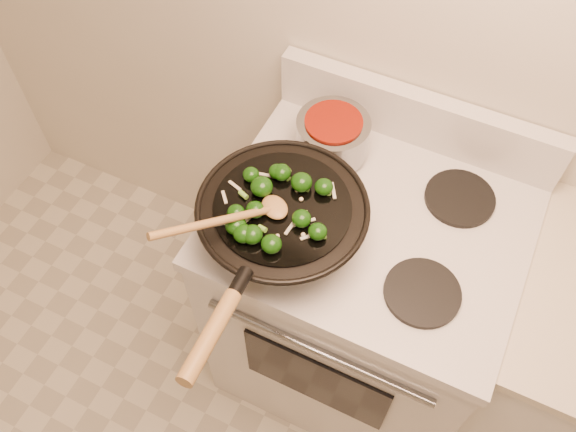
% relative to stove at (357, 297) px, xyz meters
% --- Properties ---
extents(stove, '(0.78, 0.67, 1.08)m').
position_rel_stove_xyz_m(stove, '(0.00, 0.00, 0.00)').
color(stove, silver).
rests_on(stove, ground).
extents(wok, '(0.41, 0.67, 0.20)m').
position_rel_stove_xyz_m(wok, '(-0.18, -0.16, 0.53)').
color(wok, black).
rests_on(wok, stove).
extents(stirfry, '(0.27, 0.25, 0.05)m').
position_rel_stove_xyz_m(stirfry, '(-0.19, -0.17, 0.60)').
color(stirfry, '#0F3608').
rests_on(stirfry, wok).
extents(wooden_spoon, '(0.21, 0.29, 0.13)m').
position_rel_stove_xyz_m(wooden_spoon, '(-0.24, -0.24, 0.63)').
color(wooden_spoon, olive).
rests_on(wooden_spoon, wok).
extents(saucepan, '(0.19, 0.30, 0.11)m').
position_rel_stove_xyz_m(saucepan, '(-0.18, 0.15, 0.52)').
color(saucepan, gray).
rests_on(saucepan, stove).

